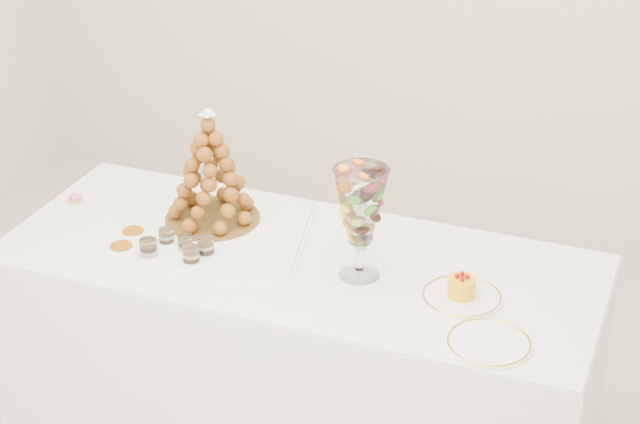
% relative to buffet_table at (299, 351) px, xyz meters
% --- Properties ---
extents(buffet_table, '(1.96, 0.85, 0.73)m').
position_rel_buffet_table_xyz_m(buffet_table, '(0.00, 0.00, 0.00)').
color(buffet_table, white).
rests_on(buffet_table, ground).
extents(lace_tray, '(0.76, 0.65, 0.02)m').
position_rel_buffet_table_xyz_m(lace_tray, '(-0.35, 0.02, 0.38)').
color(lace_tray, white).
rests_on(lace_tray, buffet_table).
extents(macaron_vase, '(0.17, 0.17, 0.36)m').
position_rel_buffet_table_xyz_m(macaron_vase, '(0.22, -0.03, 0.60)').
color(macaron_vase, white).
rests_on(macaron_vase, buffet_table).
extents(cake_plate, '(0.24, 0.24, 0.01)m').
position_rel_buffet_table_xyz_m(cake_plate, '(0.55, -0.03, 0.37)').
color(cake_plate, white).
rests_on(cake_plate, buffet_table).
extents(spare_plate, '(0.24, 0.24, 0.01)m').
position_rel_buffet_table_xyz_m(spare_plate, '(0.69, -0.23, 0.37)').
color(spare_plate, white).
rests_on(spare_plate, buffet_table).
extents(pink_tart, '(0.05, 0.05, 0.03)m').
position_rel_buffet_table_xyz_m(pink_tart, '(-0.88, 0.03, 0.38)').
color(pink_tart, tan).
rests_on(pink_tart, buffet_table).
extents(verrine_a, '(0.06, 0.06, 0.07)m').
position_rel_buffet_table_xyz_m(verrine_a, '(-0.42, -0.12, 0.40)').
color(verrine_a, white).
rests_on(verrine_a, buffet_table).
extents(verrine_b, '(0.06, 0.06, 0.07)m').
position_rel_buffet_table_xyz_m(verrine_b, '(-0.34, -0.13, 0.40)').
color(verrine_b, white).
rests_on(verrine_b, buffet_table).
extents(verrine_c, '(0.07, 0.07, 0.07)m').
position_rel_buffet_table_xyz_m(verrine_c, '(-0.26, -0.13, 0.40)').
color(verrine_c, white).
rests_on(verrine_c, buffet_table).
extents(verrine_d, '(0.07, 0.07, 0.07)m').
position_rel_buffet_table_xyz_m(verrine_d, '(-0.42, -0.21, 0.40)').
color(verrine_d, white).
rests_on(verrine_d, buffet_table).
extents(verrine_e, '(0.06, 0.06, 0.07)m').
position_rel_buffet_table_xyz_m(verrine_e, '(-0.28, -0.19, 0.40)').
color(verrine_e, white).
rests_on(verrine_e, buffet_table).
extents(ramekin_back, '(0.08, 0.08, 0.02)m').
position_rel_buffet_table_xyz_m(ramekin_back, '(-0.55, -0.11, 0.38)').
color(ramekin_back, white).
rests_on(ramekin_back, buffet_table).
extents(ramekin_front, '(0.08, 0.08, 0.03)m').
position_rel_buffet_table_xyz_m(ramekin_front, '(-0.53, -0.21, 0.38)').
color(ramekin_front, white).
rests_on(ramekin_front, buffet_table).
extents(croquembouche, '(0.32, 0.32, 0.40)m').
position_rel_buffet_table_xyz_m(croquembouche, '(-0.35, 0.08, 0.58)').
color(croquembouche, brown).
rests_on(croquembouche, lace_tray).
extents(mousse_cake, '(0.09, 0.09, 0.08)m').
position_rel_buffet_table_xyz_m(mousse_cake, '(0.55, -0.03, 0.41)').
color(mousse_cake, '#F5B20B').
rests_on(mousse_cake, cake_plate).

